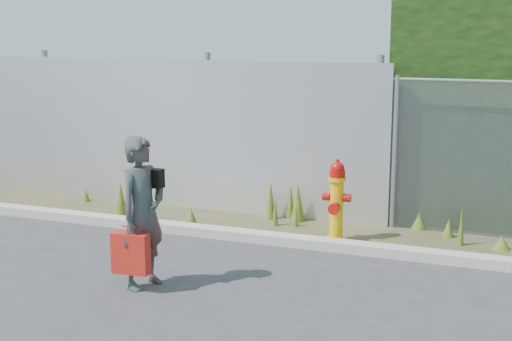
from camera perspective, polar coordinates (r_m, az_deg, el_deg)
The scene contains 8 objects.
ground at distance 7.31m, azimuth -1.69°, elevation -9.94°, with size 80.00×80.00×0.00m, color #37383A.
curb at distance 8.89m, azimuth 2.73°, elevation -5.60°, with size 16.00×0.22×0.12m, color #A9A499.
weed_strip at distance 9.45m, azimuth 5.07°, elevation -4.27°, with size 16.00×1.32×0.54m.
corrugated_fence at distance 11.09m, azimuth -11.40°, elevation 3.14°, with size 8.50×0.21×2.30m.
fire_hydrant at distance 8.94m, azimuth 6.46°, elevation -2.55°, with size 0.35×0.32×1.06m.
woman at distance 7.41m, azimuth -9.05°, elevation -3.34°, with size 0.58×0.38×1.59m, color #0F6257.
red_tote_bag at distance 7.40m, azimuth -9.99°, elevation -6.54°, with size 0.38×0.14×0.50m.
black_shoulder_bag at distance 7.41m, azimuth -8.36°, elevation -0.58°, with size 0.26×0.11×0.20m.
Camera 1 is at (2.60, -6.29, 2.68)m, focal length 50.00 mm.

